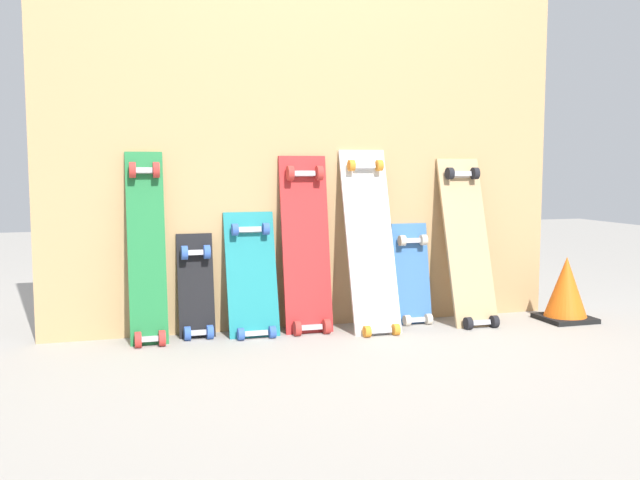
{
  "coord_description": "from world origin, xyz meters",
  "views": [
    {
      "loc": [
        -0.98,
        -3.32,
        0.79
      ],
      "look_at": [
        0.0,
        -0.07,
        0.44
      ],
      "focal_mm": 39.99,
      "sensor_mm": 36.0,
      "label": 1
    }
  ],
  "objects_px": {
    "skateboard_green": "(147,254)",
    "skateboard_red": "(306,250)",
    "skateboard_teal": "(252,281)",
    "traffic_cone": "(566,289)",
    "skateboard_black": "(196,292)",
    "skateboard_natural": "(468,248)",
    "skateboard_white": "(371,248)",
    "skateboard_blue": "(412,280)"
  },
  "relations": [
    {
      "from": "skateboard_green",
      "to": "traffic_cone",
      "type": "relative_size",
      "value": 2.77
    },
    {
      "from": "skateboard_black",
      "to": "skateboard_teal",
      "type": "height_order",
      "value": "skateboard_teal"
    },
    {
      "from": "skateboard_red",
      "to": "skateboard_blue",
      "type": "height_order",
      "value": "skateboard_red"
    },
    {
      "from": "skateboard_red",
      "to": "traffic_cone",
      "type": "height_order",
      "value": "skateboard_red"
    },
    {
      "from": "skateboard_white",
      "to": "skateboard_natural",
      "type": "bearing_deg",
      "value": 0.2
    },
    {
      "from": "skateboard_teal",
      "to": "skateboard_natural",
      "type": "distance_m",
      "value": 1.11
    },
    {
      "from": "skateboard_black",
      "to": "traffic_cone",
      "type": "bearing_deg",
      "value": -5.95
    },
    {
      "from": "skateboard_teal",
      "to": "traffic_cone",
      "type": "bearing_deg",
      "value": -5.75
    },
    {
      "from": "traffic_cone",
      "to": "skateboard_natural",
      "type": "bearing_deg",
      "value": 167.91
    },
    {
      "from": "skateboard_green",
      "to": "skateboard_blue",
      "type": "distance_m",
      "value": 1.33
    },
    {
      "from": "skateboard_red",
      "to": "skateboard_white",
      "type": "bearing_deg",
      "value": -11.78
    },
    {
      "from": "skateboard_teal",
      "to": "skateboard_blue",
      "type": "distance_m",
      "value": 0.84
    },
    {
      "from": "skateboard_black",
      "to": "skateboard_natural",
      "type": "distance_m",
      "value": 1.38
    },
    {
      "from": "skateboard_green",
      "to": "skateboard_teal",
      "type": "xyz_separation_m",
      "value": [
        0.48,
        0.0,
        -0.15
      ]
    },
    {
      "from": "skateboard_green",
      "to": "traffic_cone",
      "type": "bearing_deg",
      "value": -4.42
    },
    {
      "from": "skateboard_green",
      "to": "skateboard_red",
      "type": "relative_size",
      "value": 1.02
    },
    {
      "from": "skateboard_teal",
      "to": "skateboard_red",
      "type": "xyz_separation_m",
      "value": [
        0.27,
        0.01,
        0.14
      ]
    },
    {
      "from": "skateboard_natural",
      "to": "traffic_cone",
      "type": "bearing_deg",
      "value": -12.09
    },
    {
      "from": "skateboard_white",
      "to": "skateboard_natural",
      "type": "distance_m",
      "value": 0.53
    },
    {
      "from": "skateboard_red",
      "to": "skateboard_natural",
      "type": "bearing_deg",
      "value": -4.24
    },
    {
      "from": "skateboard_green",
      "to": "skateboard_teal",
      "type": "bearing_deg",
      "value": 0.04
    },
    {
      "from": "skateboard_black",
      "to": "skateboard_teal",
      "type": "distance_m",
      "value": 0.26
    },
    {
      "from": "skateboard_blue",
      "to": "traffic_cone",
      "type": "xyz_separation_m",
      "value": [
        0.78,
        -0.19,
        -0.06
      ]
    },
    {
      "from": "skateboard_red",
      "to": "skateboard_white",
      "type": "xyz_separation_m",
      "value": [
        0.31,
        -0.06,
        0.01
      ]
    },
    {
      "from": "skateboard_green",
      "to": "skateboard_blue",
      "type": "height_order",
      "value": "skateboard_green"
    },
    {
      "from": "skateboard_white",
      "to": "skateboard_blue",
      "type": "relative_size",
      "value": 1.65
    },
    {
      "from": "skateboard_green",
      "to": "skateboard_black",
      "type": "relative_size",
      "value": 1.69
    },
    {
      "from": "skateboard_natural",
      "to": "skateboard_white",
      "type": "bearing_deg",
      "value": -179.8
    },
    {
      "from": "skateboard_natural",
      "to": "traffic_cone",
      "type": "distance_m",
      "value": 0.57
    },
    {
      "from": "skateboard_red",
      "to": "skateboard_blue",
      "type": "bearing_deg",
      "value": 2.17
    },
    {
      "from": "skateboard_white",
      "to": "skateboard_green",
      "type": "bearing_deg",
      "value": 177.02
    },
    {
      "from": "skateboard_red",
      "to": "skateboard_blue",
      "type": "xyz_separation_m",
      "value": [
        0.57,
        0.02,
        -0.18
      ]
    },
    {
      "from": "skateboard_red",
      "to": "skateboard_blue",
      "type": "relative_size",
      "value": 1.58
    },
    {
      "from": "skateboard_white",
      "to": "skateboard_black",
      "type": "bearing_deg",
      "value": 173.97
    },
    {
      "from": "skateboard_white",
      "to": "skateboard_teal",
      "type": "bearing_deg",
      "value": 174.52
    },
    {
      "from": "skateboard_red",
      "to": "skateboard_teal",
      "type": "bearing_deg",
      "value": -178.15
    },
    {
      "from": "skateboard_black",
      "to": "skateboard_teal",
      "type": "xyz_separation_m",
      "value": [
        0.26,
        -0.03,
        0.04
      ]
    },
    {
      "from": "skateboard_teal",
      "to": "skateboard_natural",
      "type": "height_order",
      "value": "skateboard_natural"
    },
    {
      "from": "skateboard_natural",
      "to": "skateboard_green",
      "type": "bearing_deg",
      "value": 178.09
    },
    {
      "from": "skateboard_green",
      "to": "skateboard_white",
      "type": "relative_size",
      "value": 0.97
    },
    {
      "from": "skateboard_red",
      "to": "traffic_cone",
      "type": "xyz_separation_m",
      "value": [
        1.34,
        -0.17,
        -0.23
      ]
    },
    {
      "from": "skateboard_black",
      "to": "skateboard_blue",
      "type": "xyz_separation_m",
      "value": [
        1.09,
        -0.0,
        0.01
      ]
    }
  ]
}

